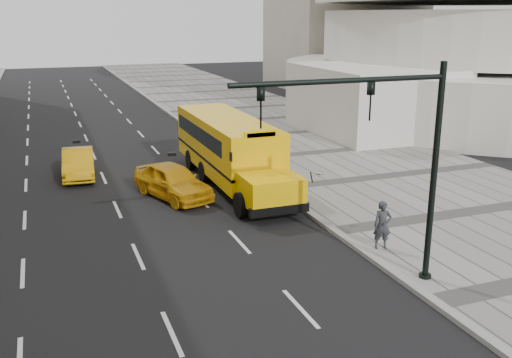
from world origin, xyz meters
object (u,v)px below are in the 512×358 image
object	(u,v)px
traffic_signal	(393,151)
school_bus	(229,145)
taxi_near	(173,181)
pedestrian	(382,225)
taxi_far	(78,163)

from	to	relation	value
traffic_signal	school_bus	bearing A→B (deg)	93.27
school_bus	taxi_near	bearing A→B (deg)	-153.44
taxi_near	traffic_signal	xyz separation A→B (m)	(3.71, -10.59, 3.35)
school_bus	pedestrian	bearing A→B (deg)	-77.88
school_bus	traffic_signal	size ratio (longest dim) A/B	1.81
traffic_signal	taxi_near	bearing A→B (deg)	109.30
taxi_near	pedestrian	size ratio (longest dim) A/B	2.71
taxi_near	taxi_far	size ratio (longest dim) A/B	1.06
pedestrian	traffic_signal	world-z (taller)	traffic_signal
traffic_signal	pedestrian	bearing A→B (deg)	58.98
taxi_far	pedestrian	distance (m)	15.71
school_bus	taxi_far	bearing A→B (deg)	153.01
traffic_signal	taxi_far	bearing A→B (deg)	115.19
taxi_far	traffic_signal	xyz separation A→B (m)	(7.26, -15.44, 3.41)
school_bus	pedestrian	distance (m)	10.01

